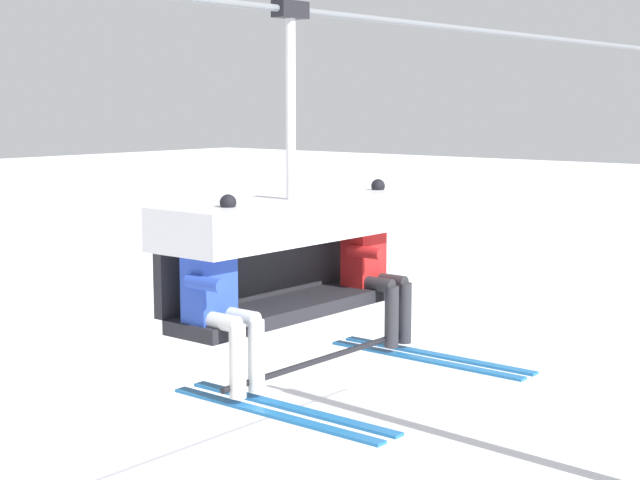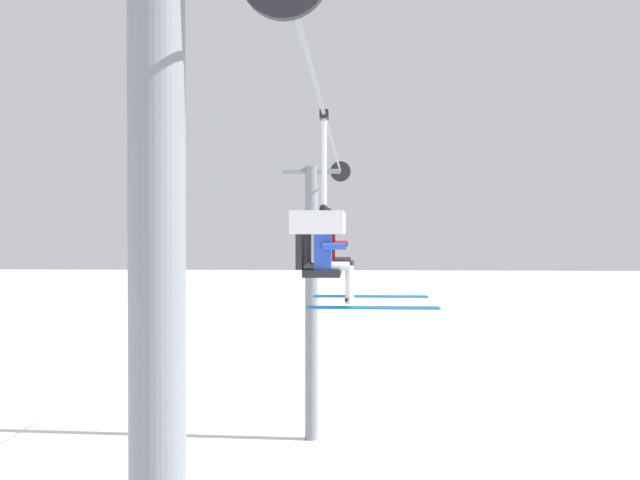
{
  "view_description": "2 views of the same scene",
  "coord_description": "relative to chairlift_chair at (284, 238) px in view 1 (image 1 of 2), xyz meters",
  "views": [
    {
      "loc": [
        -6.08,
        -5.45,
        6.77
      ],
      "look_at": [
        -0.62,
        -0.96,
        5.77
      ],
      "focal_mm": 55.0,
      "sensor_mm": 36.0,
      "label": 1
    },
    {
      "loc": [
        -11.84,
        -1.25,
        5.84
      ],
      "look_at": [
        -0.95,
        -0.75,
        5.69
      ],
      "focal_mm": 45.0,
      "sensor_mm": 36.0,
      "label": 2
    }
  ],
  "objects": [
    {
      "name": "lift_cable",
      "position": [
        2.43,
        -0.07,
        1.63
      ],
      "size": [
        19.12,
        0.05,
        0.05
      ],
      "color": "slate"
    },
    {
      "name": "chairlift_chair",
      "position": [
        0.0,
        0.0,
        0.0
      ],
      "size": [
        2.13,
        0.74,
        2.56
      ],
      "color": "#232328"
    },
    {
      "name": "skier_blue",
      "position": [
        -0.85,
        -0.21,
        -0.28
      ],
      "size": [
        0.48,
        1.7,
        1.34
      ],
      "color": "#2847B7"
    },
    {
      "name": "skier_red",
      "position": [
        0.86,
        -0.21,
        -0.28
      ],
      "size": [
        0.48,
        1.7,
        1.34
      ],
      "color": "red"
    }
  ]
}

